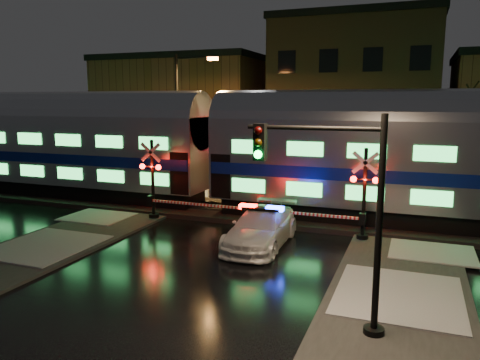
% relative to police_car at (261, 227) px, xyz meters
% --- Properties ---
extents(ground, '(120.00, 120.00, 0.00)m').
position_rel_police_car_xyz_m(ground, '(-1.19, -0.40, -0.74)').
color(ground, black).
rests_on(ground, ground).
extents(ballast, '(90.00, 4.20, 0.24)m').
position_rel_police_car_xyz_m(ballast, '(-1.19, 4.60, -0.62)').
color(ballast, black).
rests_on(ballast, ground).
extents(sidewalk_right, '(4.00, 20.00, 0.12)m').
position_rel_police_car_xyz_m(sidewalk_right, '(5.31, -6.40, -0.68)').
color(sidewalk_right, '#2D2D2D').
rests_on(sidewalk_right, ground).
extents(building_left, '(14.00, 10.00, 9.00)m').
position_rel_police_car_xyz_m(building_left, '(-14.19, 21.60, 3.76)').
color(building_left, brown).
rests_on(building_left, ground).
extents(building_mid, '(12.00, 11.00, 11.50)m').
position_rel_police_car_xyz_m(building_mid, '(0.81, 22.10, 5.01)').
color(building_mid, brown).
rests_on(building_mid, ground).
extents(train, '(51.00, 3.12, 5.92)m').
position_rel_police_car_xyz_m(train, '(-4.15, 4.60, 2.65)').
color(train, black).
rests_on(train, ballast).
extents(police_car, '(2.17, 5.09, 1.63)m').
position_rel_police_car_xyz_m(police_car, '(0.00, 0.00, 0.00)').
color(police_car, white).
rests_on(police_car, ground).
extents(crossing_signal_right, '(5.40, 0.64, 3.82)m').
position_rel_police_car_xyz_m(crossing_signal_right, '(3.33, 1.90, 0.84)').
color(crossing_signal_right, black).
rests_on(crossing_signal_right, ground).
extents(crossing_signal_left, '(5.45, 0.64, 3.86)m').
position_rel_police_car_xyz_m(crossing_signal_left, '(-5.73, 1.90, 0.85)').
color(crossing_signal_left, black).
rests_on(crossing_signal_left, ground).
extents(traffic_light, '(3.49, 0.66, 5.40)m').
position_rel_police_car_xyz_m(traffic_light, '(4.00, -6.01, 2.13)').
color(traffic_light, black).
rests_on(traffic_light, ground).
extents(streetlight, '(2.80, 0.29, 8.38)m').
position_rel_police_car_xyz_m(streetlight, '(-7.98, 8.60, 4.09)').
color(streetlight, black).
rests_on(streetlight, ground).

